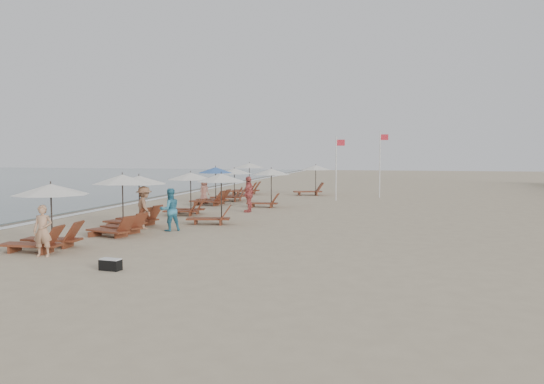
% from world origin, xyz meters
% --- Properties ---
extents(ground, '(160.00, 160.00, 0.00)m').
position_xyz_m(ground, '(0.00, 0.00, 0.00)').
color(ground, tan).
rests_on(ground, ground).
extents(wet_sand_band, '(3.20, 140.00, 0.01)m').
position_xyz_m(wet_sand_band, '(-12.50, 10.00, 0.00)').
color(wet_sand_band, '#6B5E4C').
rests_on(wet_sand_band, ground).
extents(foam_line, '(0.50, 140.00, 0.02)m').
position_xyz_m(foam_line, '(-11.20, 10.00, 0.01)').
color(foam_line, white).
rests_on(foam_line, ground).
extents(lounger_station_0, '(2.66, 2.42, 2.15)m').
position_xyz_m(lounger_station_0, '(-6.26, -2.91, 1.14)').
color(lounger_station_0, brown).
rests_on(lounger_station_0, ground).
extents(lounger_station_1, '(2.51, 2.27, 2.33)m').
position_xyz_m(lounger_station_1, '(-5.55, 0.47, 1.25)').
color(lounger_station_1, brown).
rests_on(lounger_station_1, ground).
extents(lounger_station_2, '(2.66, 2.38, 2.17)m').
position_xyz_m(lounger_station_2, '(-6.09, 2.84, 1.14)').
color(lounger_station_2, brown).
rests_on(lounger_station_2, ground).
extents(lounger_station_3, '(2.51, 2.39, 2.15)m').
position_xyz_m(lounger_station_3, '(-5.55, 7.49, 1.24)').
color(lounger_station_3, brown).
rests_on(lounger_station_3, ground).
extents(lounger_station_4, '(2.58, 2.18, 2.28)m').
position_xyz_m(lounger_station_4, '(-6.11, 12.73, 1.09)').
color(lounger_station_4, brown).
rests_on(lounger_station_4, ground).
extents(lounger_station_5, '(2.76, 2.50, 2.13)m').
position_xyz_m(lounger_station_5, '(-5.81, 15.60, 1.07)').
color(lounger_station_5, brown).
rests_on(lounger_station_5, ground).
extents(lounger_station_6, '(2.70, 2.33, 2.38)m').
position_xyz_m(lounger_station_6, '(-6.33, 21.15, 1.15)').
color(lounger_station_6, brown).
rests_on(lounger_station_6, ground).
extents(inland_station_0, '(2.66, 2.24, 2.22)m').
position_xyz_m(inland_station_0, '(-2.99, 4.43, 1.41)').
color(inland_station_0, brown).
rests_on(inland_station_0, ground).
extents(inland_station_1, '(2.54, 2.24, 2.22)m').
position_xyz_m(inland_station_1, '(-2.48, 12.18, 1.46)').
color(inland_station_1, brown).
rests_on(inland_station_1, ground).
extents(inland_station_2, '(2.82, 2.26, 2.22)m').
position_xyz_m(inland_station_2, '(-1.35, 21.50, 1.31)').
color(inland_station_2, brown).
rests_on(inland_station_2, ground).
extents(beachgoer_near, '(0.64, 0.49, 1.58)m').
position_xyz_m(beachgoer_near, '(-5.66, -3.91, 0.79)').
color(beachgoer_near, tan).
rests_on(beachgoer_near, ground).
extents(beachgoer_mid_a, '(1.06, 1.04, 1.72)m').
position_xyz_m(beachgoer_mid_a, '(-4.11, 1.98, 0.86)').
color(beachgoer_mid_a, teal).
rests_on(beachgoer_mid_a, ground).
extents(beachgoer_mid_b, '(1.26, 1.28, 1.77)m').
position_xyz_m(beachgoer_mid_b, '(-5.41, 2.33, 0.88)').
color(beachgoer_mid_b, '#996B4E').
rests_on(beachgoer_mid_b, ground).
extents(beachgoer_far_a, '(0.57, 1.16, 1.91)m').
position_xyz_m(beachgoer_far_a, '(-2.85, 9.34, 0.95)').
color(beachgoer_far_a, '#C1524D').
rests_on(beachgoer_far_a, ground).
extents(beachgoer_far_b, '(0.73, 0.88, 1.55)m').
position_xyz_m(beachgoer_far_b, '(-6.89, 13.51, 0.77)').
color(beachgoer_far_b, tan).
rests_on(beachgoer_far_b, ground).
extents(duffel_bag, '(0.60, 0.35, 0.32)m').
position_xyz_m(duffel_bag, '(-2.68, -5.19, 0.16)').
color(duffel_bag, black).
rests_on(duffel_bag, ground).
extents(flag_pole_near, '(0.60, 0.08, 4.21)m').
position_xyz_m(flag_pole_near, '(0.92, 17.38, 2.34)').
color(flag_pole_near, silver).
rests_on(flag_pole_near, ground).
extents(flag_pole_far, '(0.60, 0.08, 4.63)m').
position_xyz_m(flag_pole_far, '(3.65, 20.48, 2.56)').
color(flag_pole_far, silver).
rests_on(flag_pole_far, ground).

